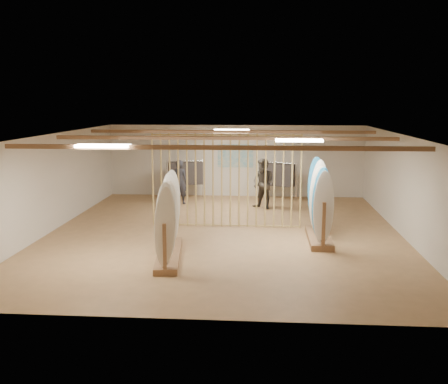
# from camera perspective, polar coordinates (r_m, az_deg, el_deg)

# --- Properties ---
(floor) EXTENTS (12.00, 12.00, 0.00)m
(floor) POSITION_cam_1_polar(r_m,az_deg,el_deg) (15.01, 0.00, -4.52)
(floor) COLOR #AC8053
(floor) RESTS_ON ground
(ceiling) EXTENTS (12.00, 12.00, 0.00)m
(ceiling) POSITION_cam_1_polar(r_m,az_deg,el_deg) (14.57, 0.00, 6.21)
(ceiling) COLOR gray
(ceiling) RESTS_ON ground
(wall_back) EXTENTS (12.00, 0.00, 12.00)m
(wall_back) POSITION_cam_1_polar(r_m,az_deg,el_deg) (20.66, 1.26, 3.41)
(wall_back) COLOR beige
(wall_back) RESTS_ON ground
(wall_front) EXTENTS (12.00, 0.00, 12.00)m
(wall_front) POSITION_cam_1_polar(r_m,az_deg,el_deg) (8.88, -2.94, -5.39)
(wall_front) COLOR beige
(wall_front) RESTS_ON ground
(wall_left) EXTENTS (0.00, 12.00, 12.00)m
(wall_left) POSITION_cam_1_polar(r_m,az_deg,el_deg) (15.90, -18.28, 0.94)
(wall_left) COLOR beige
(wall_left) RESTS_ON ground
(wall_right) EXTENTS (0.00, 12.00, 12.00)m
(wall_right) POSITION_cam_1_polar(r_m,az_deg,el_deg) (15.19, 19.16, 0.50)
(wall_right) COLOR beige
(wall_right) RESTS_ON ground
(ceiling_slats) EXTENTS (9.50, 6.12, 0.10)m
(ceiling_slats) POSITION_cam_1_polar(r_m,az_deg,el_deg) (14.57, 0.00, 5.90)
(ceiling_slats) COLOR #8C623F
(ceiling_slats) RESTS_ON ground
(light_panels) EXTENTS (1.20, 0.35, 0.06)m
(light_panels) POSITION_cam_1_polar(r_m,az_deg,el_deg) (14.57, 0.00, 5.98)
(light_panels) COLOR white
(light_panels) RESTS_ON ground
(bamboo_partition) EXTENTS (4.45, 0.05, 2.78)m
(bamboo_partition) POSITION_cam_1_polar(r_m,az_deg,el_deg) (15.51, 0.22, 1.24)
(bamboo_partition) COLOR tan
(bamboo_partition) RESTS_ON ground
(poster) EXTENTS (1.40, 0.03, 0.90)m
(poster) POSITION_cam_1_polar(r_m,az_deg,el_deg) (20.61, 1.26, 3.95)
(poster) COLOR teal
(poster) RESTS_ON ground
(rack_left) EXTENTS (0.85, 2.80, 1.93)m
(rack_left) POSITION_cam_1_polar(r_m,az_deg,el_deg) (12.64, -6.06, -4.24)
(rack_left) COLOR #8C623F
(rack_left) RESTS_ON floor
(rack_right) EXTENTS (0.59, 2.22, 2.11)m
(rack_right) POSITION_cam_1_polar(r_m,az_deg,el_deg) (14.31, 10.35, -2.45)
(rack_right) COLOR #8C623F
(rack_right) RESTS_ON floor
(clothing_rack_a) EXTENTS (1.35, 0.72, 1.51)m
(clothing_rack_a) POSITION_cam_1_polar(r_m,az_deg,el_deg) (20.19, -4.21, 2.03)
(clothing_rack_a) COLOR silver
(clothing_rack_a) RESTS_ON floor
(clothing_rack_b) EXTENTS (1.31, 0.84, 1.48)m
(clothing_rack_b) POSITION_cam_1_polar(r_m,az_deg,el_deg) (20.00, 5.87, 1.88)
(clothing_rack_b) COLOR silver
(clothing_rack_b) RESTS_ON floor
(shopper_a) EXTENTS (0.75, 0.58, 1.84)m
(shopper_a) POSITION_cam_1_polar(r_m,az_deg,el_deg) (19.20, -4.85, 1.43)
(shopper_a) COLOR #282830
(shopper_a) RESTS_ON floor
(shopper_b) EXTENTS (1.22, 1.17, 2.00)m
(shopper_b) POSITION_cam_1_polar(r_m,az_deg,el_deg) (18.27, 4.32, 1.26)
(shopper_b) COLOR #37312B
(shopper_b) RESTS_ON floor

